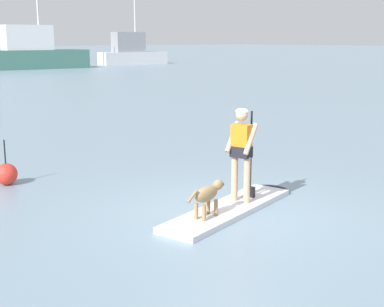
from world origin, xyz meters
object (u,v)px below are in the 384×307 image
at_px(paddleboard, 235,206).
at_px(marker_buoy, 6,174).
at_px(person_paddler, 242,148).
at_px(moored_boat_center, 131,52).
at_px(moored_boat_far_port, 33,53).
at_px(dog, 208,194).

relative_size(paddleboard, marker_buoy, 3.74).
height_order(person_paddler, moored_boat_center, moored_boat_center).
height_order(person_paddler, moored_boat_far_port, moored_boat_far_port).
xyz_separation_m(person_paddler, dog, (-1.04, -0.26, -0.61)).
bearing_deg(marker_buoy, dog, -69.95).
height_order(paddleboard, moored_boat_far_port, moored_boat_far_port).
bearing_deg(dog, person_paddler, 13.92).
distance_m(dog, marker_buoy, 4.79).
distance_m(moored_boat_center, marker_buoy, 53.95).
relative_size(paddleboard, person_paddler, 2.10).
distance_m(paddleboard, moored_boat_far_port, 48.92).
bearing_deg(person_paddler, marker_buoy, 122.29).
height_order(person_paddler, marker_buoy, person_paddler).
distance_m(paddleboard, moored_boat_center, 56.08).
relative_size(paddleboard, moored_boat_far_port, 0.34).
bearing_deg(marker_buoy, paddleboard, -59.80).
bearing_deg(person_paddler, moored_boat_far_port, 69.95).
bearing_deg(moored_boat_far_port, moored_boat_center, 7.11).
distance_m(person_paddler, moored_boat_far_port, 48.79).
height_order(moored_boat_far_port, marker_buoy, moored_boat_far_port).
xyz_separation_m(paddleboard, moored_boat_far_port, (16.91, 45.88, 1.56)).
relative_size(person_paddler, moored_boat_center, 0.19).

